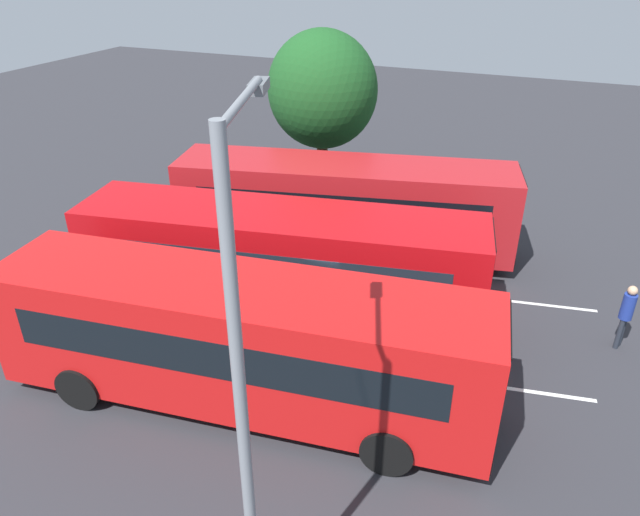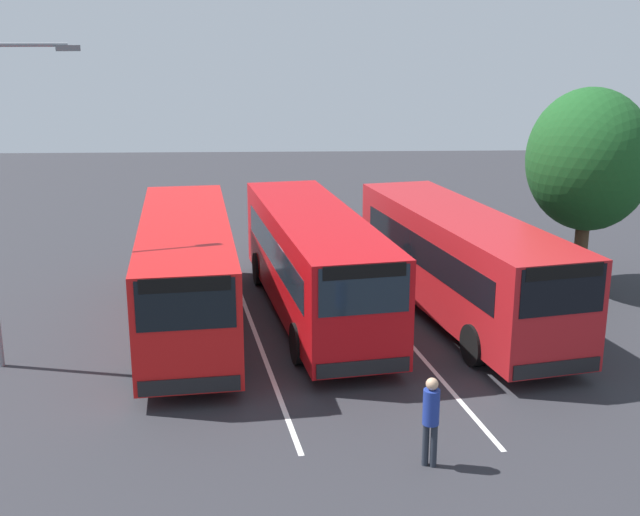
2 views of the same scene
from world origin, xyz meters
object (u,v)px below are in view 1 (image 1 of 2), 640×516
object	(u,v)px
bus_center_left	(281,259)
depot_tree	(322,90)
street_lamp	(245,387)
pedestrian	(627,311)
bus_far_left	(242,340)
bus_center_right	(345,204)

from	to	relation	value
bus_center_left	depot_tree	distance (m)	9.45
bus_center_left	street_lamp	bearing A→B (deg)	-76.73
pedestrian	depot_tree	world-z (taller)	depot_tree
bus_far_left	street_lamp	world-z (taller)	street_lamp
bus_center_left	depot_tree	world-z (taller)	depot_tree
street_lamp	bus_far_left	bearing A→B (deg)	13.56
bus_center_right	street_lamp	xyz separation A→B (m)	(3.11, -11.99, 2.83)
bus_far_left	bus_center_left	size ratio (longest dim) A/B	1.00
bus_center_right	street_lamp	distance (m)	12.71
bus_center_left	bus_far_left	bearing A→B (deg)	-87.68
bus_center_left	street_lamp	xyz separation A→B (m)	(3.37, -7.76, 2.83)
bus_far_left	depot_tree	xyz separation A→B (m)	(-3.22, 12.39, 2.51)
bus_far_left	street_lamp	distance (m)	5.64
bus_center_left	street_lamp	distance (m)	8.92
street_lamp	depot_tree	size ratio (longest dim) A/B	1.22
bus_center_left	pedestrian	distance (m)	8.95
bus_far_left	bus_center_right	size ratio (longest dim) A/B	1.00
street_lamp	depot_tree	xyz separation A→B (m)	(-5.79, 16.54, -0.33)
bus_far_left	pedestrian	distance (m)	9.68
bus_center_right	street_lamp	size ratio (longest dim) A/B	1.41
bus_center_left	pedestrian	size ratio (longest dim) A/B	6.10
bus_center_right	depot_tree	distance (m)	5.84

